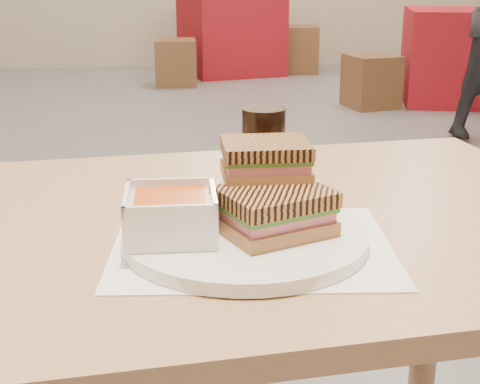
{
  "coord_description": "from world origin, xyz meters",
  "views": [
    {
      "loc": [
        -0.08,
        -2.77,
        1.08
      ],
      "look_at": [
        0.01,
        -2.0,
        0.82
      ],
      "focal_mm": 51.76,
      "sensor_mm": 36.0,
      "label": 1
    }
  ],
  "objects": [
    {
      "name": "main_table",
      "position": [
        -0.06,
        -1.9,
        0.64
      ],
      "size": [
        1.26,
        0.81,
        0.75
      ],
      "color": "tan",
      "rests_on": "ground"
    },
    {
      "name": "panini_upper",
      "position": [
        0.05,
        -1.94,
        0.84
      ],
      "size": [
        0.11,
        0.09,
        0.05
      ],
      "color": "#9C6839",
      "rests_on": "panini_lower"
    },
    {
      "name": "tray_liner",
      "position": [
        0.02,
        -2.0,
        0.75
      ],
      "size": [
        0.36,
        0.29,
        0.0
      ],
      "color": "white",
      "rests_on": "main_table"
    },
    {
      "name": "cola_glass",
      "position": [
        0.06,
        -1.82,
        0.82
      ],
      "size": [
        0.06,
        0.06,
        0.13
      ],
      "color": "black",
      "rests_on": "main_table"
    },
    {
      "name": "bg_table_2",
      "position": [
        0.66,
        4.42,
        0.39
      ],
      "size": [
        1.09,
        1.09,
        0.79
      ],
      "color": "maroon",
      "rests_on": "ground"
    },
    {
      "name": "plate",
      "position": [
        0.02,
        -1.99,
        0.76
      ],
      "size": [
        0.3,
        0.3,
        0.02
      ],
      "color": "white",
      "rests_on": "tray_liner"
    },
    {
      "name": "bg_chair_2l",
      "position": [
        0.07,
        3.71,
        0.21
      ],
      "size": [
        0.38,
        0.38,
        0.42
      ],
      "color": "brown",
      "rests_on": "ground"
    },
    {
      "name": "bg_chair_1l",
      "position": [
        1.57,
        2.49,
        0.2
      ],
      "size": [
        0.43,
        0.43,
        0.41
      ],
      "color": "brown",
      "rests_on": "ground"
    },
    {
      "name": "bg_table_1",
      "position": [
        2.33,
        2.64,
        0.37
      ],
      "size": [
        1.02,
        1.02,
        0.74
      ],
      "color": "maroon",
      "rests_on": "ground"
    },
    {
      "name": "soup_bowl",
      "position": [
        -0.07,
        -2.0,
        0.79
      ],
      "size": [
        0.11,
        0.11,
        0.06
      ],
      "color": "white",
      "rests_on": "plate"
    },
    {
      "name": "bg_chair_2r",
      "position": [
        1.35,
        4.39,
        0.24
      ],
      "size": [
        0.47,
        0.47,
        0.47
      ],
      "color": "brown",
      "rests_on": "ground"
    },
    {
      "name": "panini_lower",
      "position": [
        0.05,
        -2.0,
        0.79
      ],
      "size": [
        0.15,
        0.14,
        0.06
      ],
      "color": "#9C6839",
      "rests_on": "plate"
    }
  ]
}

